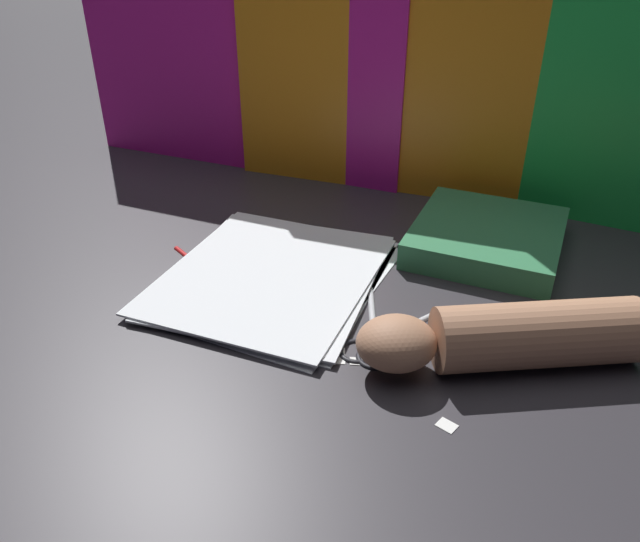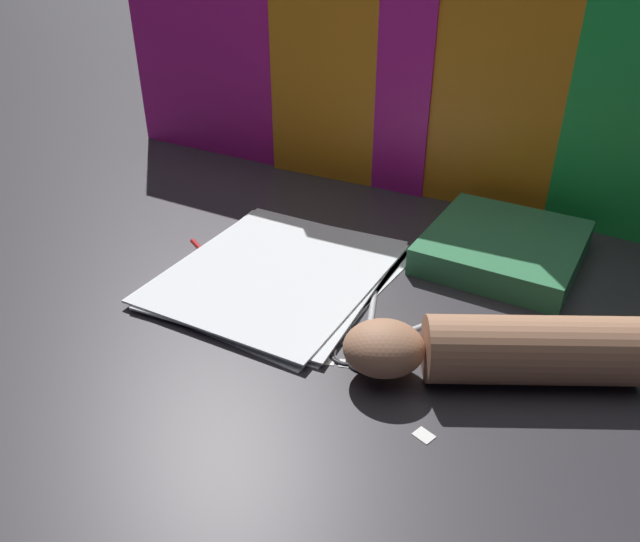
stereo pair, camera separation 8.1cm
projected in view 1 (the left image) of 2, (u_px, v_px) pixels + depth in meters
name	position (u px, v px, depth m)	size (l,w,h in m)	color
ground_plane	(307.00, 295.00, 0.87)	(6.00, 6.00, 0.00)	#2D2B30
backdrop_panel_left	(235.00, 68.00, 1.19)	(0.67, 0.03, 0.39)	#D81E9E
backdrop_panel_center	(408.00, 80.00, 1.08)	(0.64, 0.04, 0.41)	orange
backdrop_panel_right	(598.00, 58.00, 0.95)	(0.53, 0.07, 0.53)	green
paper_stack	(274.00, 276.00, 0.90)	(0.31, 0.35, 0.01)	white
book_closed	(487.00, 237.00, 0.97)	(0.23, 0.24, 0.04)	#2D7247
scissors	(376.00, 338.00, 0.78)	(0.12, 0.18, 0.01)	silver
hand_forearm	(505.00, 337.00, 0.72)	(0.33, 0.22, 0.08)	#A87556
paper_scrap_near	(356.00, 361.00, 0.74)	(0.02, 0.02, 0.00)	white
paper_scrap_mid	(447.00, 425.00, 0.65)	(0.02, 0.02, 0.00)	white
paper_scrap_far	(338.00, 356.00, 0.75)	(0.03, 0.04, 0.00)	white
pen	(196.00, 262.00, 0.94)	(0.11, 0.07, 0.01)	red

